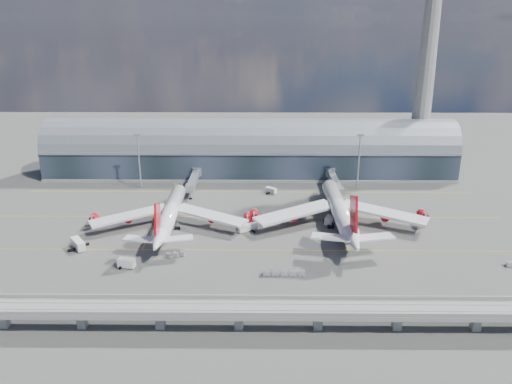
{
  "coord_description": "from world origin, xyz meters",
  "views": [
    {
      "loc": [
        5.36,
        -163.42,
        74.86
      ],
      "look_at": [
        3.73,
        10.0,
        14.0
      ],
      "focal_mm": 35.0,
      "sensor_mm": 36.0,
      "label": 1
    }
  ],
  "objects_px": {
    "control_tower": "(426,68)",
    "service_truck_3": "(329,220)",
    "service_truck_5": "(271,190)",
    "cargo_train_1": "(284,273)",
    "floodlight_mast_right": "(359,160)",
    "cargo_train_0": "(176,255)",
    "airliner_right": "(339,211)",
    "service_truck_2": "(248,228)",
    "service_truck_4": "(302,214)",
    "service_truck_1": "(127,263)",
    "airliner_left": "(170,214)",
    "floodlight_mast_left": "(139,160)",
    "service_truck_0": "(78,244)"
  },
  "relations": [
    {
      "from": "floodlight_mast_left",
      "to": "cargo_train_1",
      "type": "bearing_deg",
      "value": -52.84
    },
    {
      "from": "floodlight_mast_left",
      "to": "service_truck_2",
      "type": "distance_m",
      "value": 71.49
    },
    {
      "from": "airliner_left",
      "to": "service_truck_2",
      "type": "relative_size",
      "value": 8.61
    },
    {
      "from": "airliner_right",
      "to": "service_truck_2",
      "type": "xyz_separation_m",
      "value": [
        -34.51,
        -5.42,
        -4.46
      ]
    },
    {
      "from": "floodlight_mast_right",
      "to": "service_truck_1",
      "type": "relative_size",
      "value": 4.6
    },
    {
      "from": "cargo_train_0",
      "to": "airliner_left",
      "type": "bearing_deg",
      "value": 30.69
    },
    {
      "from": "floodlight_mast_right",
      "to": "service_truck_3",
      "type": "distance_m",
      "value": 46.86
    },
    {
      "from": "service_truck_0",
      "to": "cargo_train_0",
      "type": "bearing_deg",
      "value": -46.65
    },
    {
      "from": "airliner_right",
      "to": "floodlight_mast_right",
      "type": "bearing_deg",
      "value": 70.77
    },
    {
      "from": "control_tower",
      "to": "airliner_right",
      "type": "xyz_separation_m",
      "value": [
        -49.8,
        -71.48,
        -45.79
      ]
    },
    {
      "from": "floodlight_mast_left",
      "to": "floodlight_mast_right",
      "type": "relative_size",
      "value": 1.0
    },
    {
      "from": "floodlight_mast_left",
      "to": "service_truck_0",
      "type": "relative_size",
      "value": 3.25
    },
    {
      "from": "service_truck_1",
      "to": "cargo_train_0",
      "type": "height_order",
      "value": "service_truck_1"
    },
    {
      "from": "floodlight_mast_right",
      "to": "cargo_train_0",
      "type": "distance_m",
      "value": 101.79
    },
    {
      "from": "floodlight_mast_right",
      "to": "service_truck_2",
      "type": "xyz_separation_m",
      "value": [
        -49.31,
        -48.9,
        -12.25
      ]
    },
    {
      "from": "airliner_right",
      "to": "cargo_train_1",
      "type": "xyz_separation_m",
      "value": [
        -22.5,
        -39.23,
        -4.93
      ]
    },
    {
      "from": "floodlight_mast_right",
      "to": "service_truck_1",
      "type": "distance_m",
      "value": 117.21
    },
    {
      "from": "service_truck_0",
      "to": "service_truck_1",
      "type": "height_order",
      "value": "service_truck_0"
    },
    {
      "from": "airliner_right",
      "to": "service_truck_4",
      "type": "bearing_deg",
      "value": 147.98
    },
    {
      "from": "service_truck_0",
      "to": "service_truck_5",
      "type": "relative_size",
      "value": 1.47
    },
    {
      "from": "control_tower",
      "to": "service_truck_3",
      "type": "relative_size",
      "value": 16.91
    },
    {
      "from": "control_tower",
      "to": "cargo_train_1",
      "type": "distance_m",
      "value": 141.62
    },
    {
      "from": "airliner_left",
      "to": "cargo_train_1",
      "type": "xyz_separation_m",
      "value": [
        41.19,
        -36.7,
        -4.68
      ]
    },
    {
      "from": "floodlight_mast_left",
      "to": "cargo_train_0",
      "type": "relative_size",
      "value": 3.84
    },
    {
      "from": "service_truck_3",
      "to": "service_truck_1",
      "type": "bearing_deg",
      "value": -131.73
    },
    {
      "from": "service_truck_4",
      "to": "control_tower",
      "type": "bearing_deg",
      "value": 35.11
    },
    {
      "from": "service_truck_1",
      "to": "cargo_train_0",
      "type": "distance_m",
      "value": 16.16
    },
    {
      "from": "service_truck_0",
      "to": "service_truck_2",
      "type": "height_order",
      "value": "service_truck_0"
    },
    {
      "from": "service_truck_1",
      "to": "cargo_train_1",
      "type": "bearing_deg",
      "value": -87.64
    },
    {
      "from": "floodlight_mast_left",
      "to": "airliner_left",
      "type": "xyz_separation_m",
      "value": [
        21.51,
        -46.01,
        -8.05
      ]
    },
    {
      "from": "airliner_left",
      "to": "cargo_train_0",
      "type": "relative_size",
      "value": 9.56
    },
    {
      "from": "floodlight_mast_left",
      "to": "airliner_left",
      "type": "height_order",
      "value": "floodlight_mast_left"
    },
    {
      "from": "floodlight_mast_left",
      "to": "service_truck_2",
      "type": "relative_size",
      "value": 3.45
    },
    {
      "from": "control_tower",
      "to": "service_truck_2",
      "type": "height_order",
      "value": "control_tower"
    },
    {
      "from": "service_truck_2",
      "to": "cargo_train_0",
      "type": "distance_m",
      "value": 31.56
    },
    {
      "from": "airliner_right",
      "to": "control_tower",
      "type": "bearing_deg",
      "value": 54.7
    },
    {
      "from": "service_truck_0",
      "to": "service_truck_5",
      "type": "height_order",
      "value": "service_truck_0"
    },
    {
      "from": "floodlight_mast_left",
      "to": "service_truck_4",
      "type": "relative_size",
      "value": 4.58
    },
    {
      "from": "service_truck_4",
      "to": "service_truck_5",
      "type": "relative_size",
      "value": 1.04
    },
    {
      "from": "airliner_right",
      "to": "cargo_train_0",
      "type": "distance_m",
      "value": 63.89
    },
    {
      "from": "airliner_right",
      "to": "service_truck_3",
      "type": "xyz_separation_m",
      "value": [
        -3.63,
        2.17,
        -4.44
      ]
    },
    {
      "from": "service_truck_4",
      "to": "service_truck_5",
      "type": "height_order",
      "value": "service_truck_4"
    },
    {
      "from": "control_tower",
      "to": "airliner_left",
      "type": "relative_size",
      "value": 1.61
    },
    {
      "from": "airliner_left",
      "to": "cargo_train_0",
      "type": "bearing_deg",
      "value": -77.69
    },
    {
      "from": "floodlight_mast_right",
      "to": "service_truck_5",
      "type": "height_order",
      "value": "floodlight_mast_right"
    },
    {
      "from": "service_truck_5",
      "to": "cargo_train_1",
      "type": "bearing_deg",
      "value": -137.53
    },
    {
      "from": "floodlight_mast_right",
      "to": "cargo_train_0",
      "type": "xyz_separation_m",
      "value": [
        -72.63,
        -70.14,
        -12.86
      ]
    },
    {
      "from": "service_truck_5",
      "to": "cargo_train_1",
      "type": "xyz_separation_m",
      "value": [
        2.57,
        -76.08,
        -0.41
      ]
    },
    {
      "from": "service_truck_5",
      "to": "floodlight_mast_right",
      "type": "bearing_deg",
      "value": -40.02
    },
    {
      "from": "floodlight_mast_left",
      "to": "airliner_left",
      "type": "bearing_deg",
      "value": -64.95
    }
  ]
}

